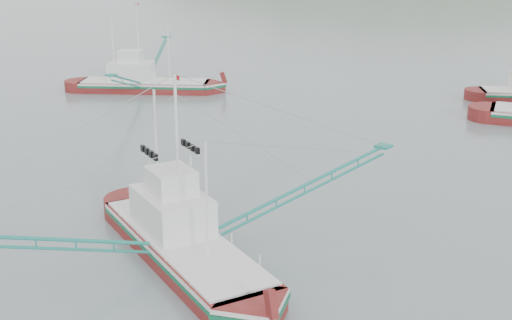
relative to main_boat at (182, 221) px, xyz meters
The scene contains 3 objects.
ground 3.58m from the main_boat, 120.47° to the left, with size 1200.00×1200.00×0.00m, color slate.
main_boat is the anchor object (origin of this frame).
bg_boat_left 43.94m from the main_boat, 138.25° to the left, with size 18.05×23.59×10.49m.
Camera 1 is at (25.68, -28.14, 16.77)m, focal length 50.00 mm.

